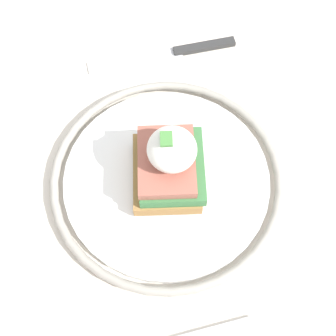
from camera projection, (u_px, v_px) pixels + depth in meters
The scene contains 5 objects.
ground_plane at pixel (167, 302), 1.23m from camera, with size 6.00×6.00×0.00m, color #B2ADA3.
dining_table at pixel (167, 219), 0.64m from camera, with size 0.99×0.78×0.77m.
plate at pixel (168, 179), 0.52m from camera, with size 0.26×0.26×0.02m.
sandwich at pixel (169, 163), 0.49m from camera, with size 0.09×0.07×0.09m.
knife at pixel (174, 52), 0.61m from camera, with size 0.05×0.19×0.01m.
Camera 1 is at (-0.22, 0.01, 1.26)m, focal length 50.00 mm.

